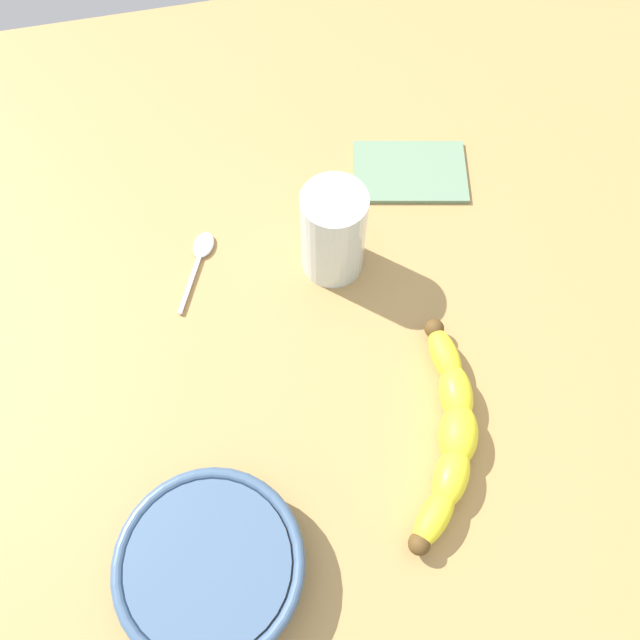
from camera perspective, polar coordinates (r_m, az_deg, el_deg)
wooden_tabletop at (r=73.59cm, az=4.92°, el=-2.85°), size 120.00×120.00×3.00cm
banana at (r=67.82cm, az=11.32°, el=-9.72°), size 11.24×23.09×3.93cm
smoothie_glass at (r=72.04cm, az=1.17°, el=7.57°), size 7.17×7.17×12.22cm
ceramic_bowl at (r=64.06cm, az=-9.57°, el=-20.50°), size 17.44×17.44×4.78cm
teaspoon at (r=78.72cm, az=-10.33°, el=6.10°), size 5.95×10.80×0.80cm
folded_napkin at (r=85.16cm, az=7.89°, el=12.78°), size 15.93×12.35×0.60cm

